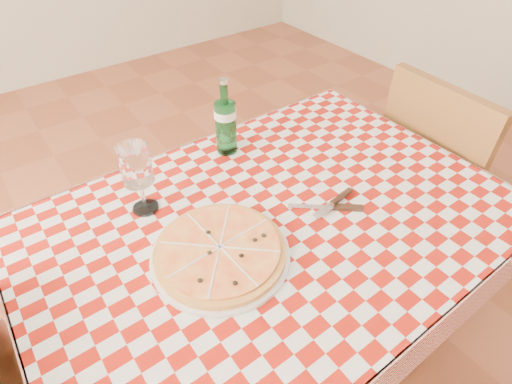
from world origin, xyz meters
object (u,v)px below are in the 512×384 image
(water_bottle, at_px, (225,117))
(pizza_plate, at_px, (220,251))
(wine_glass, at_px, (139,180))
(dining_table, at_px, (274,242))
(chair_near, at_px, (435,173))

(water_bottle, bearing_deg, pizza_plate, -125.21)
(pizza_plate, xyz_separation_m, water_bottle, (0.26, 0.37, 0.10))
(pizza_plate, distance_m, water_bottle, 0.46)
(pizza_plate, relative_size, wine_glass, 1.66)
(dining_table, distance_m, wine_glass, 0.41)
(pizza_plate, xyz_separation_m, wine_glass, (-0.07, 0.27, 0.08))
(chair_near, bearing_deg, wine_glass, 170.39)
(chair_near, xyz_separation_m, wine_glass, (-1.08, 0.25, 0.33))
(chair_near, relative_size, pizza_plate, 2.74)
(water_bottle, xyz_separation_m, wine_glass, (-0.33, -0.10, -0.02))
(wine_glass, bearing_deg, dining_table, -42.08)
(dining_table, distance_m, water_bottle, 0.41)
(dining_table, xyz_separation_m, water_bottle, (0.07, 0.34, 0.22))
(chair_near, height_order, water_bottle, water_bottle)
(chair_near, distance_m, water_bottle, 0.89)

